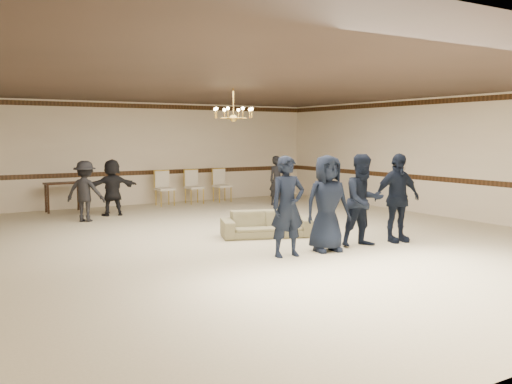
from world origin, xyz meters
TOP-DOWN VIEW (x-y plane):
  - room at (0.00, 0.00)m, footprint 12.01×14.01m
  - chair_rail at (0.00, 6.99)m, footprint 12.00×0.02m
  - crown_molding at (0.00, 6.99)m, footprint 12.00×0.02m
  - chandelier at (0.00, 1.00)m, footprint 0.94×0.94m
  - boy_a at (-0.42, -1.75)m, footprint 0.70×0.50m
  - boy_b at (0.48, -1.75)m, footprint 0.98×0.74m
  - boy_c at (1.38, -1.75)m, footprint 0.96×0.79m
  - boy_d at (2.28, -1.75)m, footprint 1.12×0.60m
  - settee at (0.30, 0.12)m, footprint 2.04×1.35m
  - adult_left at (-2.45, 4.29)m, footprint 1.13×1.08m
  - adult_mid at (-1.55, 4.99)m, footprint 1.45×0.52m
  - adult_right at (3.55, 4.59)m, footprint 0.59×0.41m
  - banquet_chair_left at (0.48, 6.25)m, footprint 0.54×0.54m
  - banquet_chair_mid at (1.48, 6.25)m, footprint 0.56×0.56m
  - banquet_chair_right at (2.48, 6.25)m, footprint 0.57×0.57m
  - console_table at (-2.52, 6.45)m, footprint 1.05×0.51m

SIDE VIEW (x-z plane):
  - settee at x=0.30m, z-range 0.00..0.56m
  - console_table at x=-2.52m, z-range 0.00..0.85m
  - banquet_chair_left at x=0.48m, z-range 0.00..1.07m
  - banquet_chair_mid at x=1.48m, z-range 0.00..1.07m
  - banquet_chair_right at x=2.48m, z-range 0.00..1.07m
  - adult_left at x=-2.45m, z-range 0.00..1.54m
  - adult_mid at x=-1.55m, z-range 0.00..1.54m
  - adult_right at x=3.55m, z-range 0.00..1.54m
  - boy_a at x=-0.42m, z-range 0.00..1.81m
  - boy_b at x=0.48m, z-range 0.00..1.81m
  - boy_c at x=1.38m, z-range 0.00..1.81m
  - boy_d at x=2.28m, z-range 0.00..1.81m
  - chair_rail at x=0.00m, z-range 0.93..1.07m
  - room at x=0.00m, z-range -0.01..3.20m
  - chandelier at x=0.00m, z-range 2.43..3.32m
  - crown_molding at x=0.00m, z-range 3.01..3.15m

